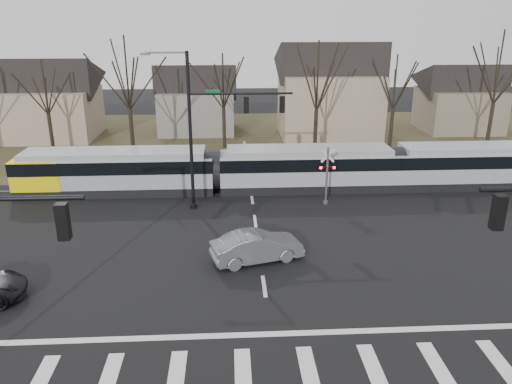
{
  "coord_description": "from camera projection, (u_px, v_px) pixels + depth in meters",
  "views": [
    {
      "loc": [
        -1.55,
        -18.89,
        12.27
      ],
      "look_at": [
        0.0,
        9.0,
        2.3
      ],
      "focal_mm": 35.0,
      "sensor_mm": 36.0,
      "label": 1
    }
  ],
  "objects": [
    {
      "name": "crosswalk",
      "position": [
        276.0,
        370.0,
        18.21
      ],
      "size": [
        27.0,
        2.6,
        0.01
      ],
      "color": "silver",
      "rests_on": "ground"
    },
    {
      "name": "tree_row",
      "position": [
        268.0,
        100.0,
        44.84
      ],
      "size": [
        59.2,
        7.2,
        10.0
      ],
      "color": "black",
      "rests_on": "ground"
    },
    {
      "name": "ground",
      "position": [
        267.0,
        310.0,
        21.97
      ],
      "size": [
        140.0,
        140.0,
        0.0
      ],
      "primitive_type": "plane",
      "color": "black"
    },
    {
      "name": "tram",
      "position": [
        306.0,
        167.0,
        36.65
      ],
      "size": [
        41.45,
        3.08,
        3.14
      ],
      "color": "gray",
      "rests_on": "ground"
    },
    {
      "name": "house_d",
      "position": [
        461.0,
        94.0,
        54.8
      ],
      "size": [
        8.64,
        7.56,
        7.65
      ],
      "color": "#6E6351",
      "rests_on": "ground"
    },
    {
      "name": "house_c",
      "position": [
        330.0,
        86.0,
        51.71
      ],
      "size": [
        10.8,
        8.64,
        10.1
      ],
      "color": "gray",
      "rests_on": "ground"
    },
    {
      "name": "rail_pair",
      "position": [
        251.0,
        190.0,
        36.82
      ],
      "size": [
        90.0,
        1.52,
        0.06
      ],
      "color": "#59595E",
      "rests_on": "ground"
    },
    {
      "name": "grass_verge",
      "position": [
        244.0,
        139.0,
        52.06
      ],
      "size": [
        140.0,
        28.0,
        0.01
      ],
      "primitive_type": "cube",
      "color": "#38331E",
      "rests_on": "ground"
    },
    {
      "name": "stop_line",
      "position": [
        271.0,
        334.0,
        20.27
      ],
      "size": [
        28.0,
        0.35,
        0.01
      ],
      "primitive_type": "cube",
      "color": "silver",
      "rests_on": "ground"
    },
    {
      "name": "lane_dashes",
      "position": [
        251.0,
        189.0,
        37.01
      ],
      "size": [
        0.18,
        30.0,
        0.01
      ],
      "color": "silver",
      "rests_on": "ground"
    },
    {
      "name": "rail_crossing_signal",
      "position": [
        327.0,
        178.0,
        33.63
      ],
      "size": [
        1.08,
        0.36,
        4.0
      ],
      "color": "#59595B",
      "rests_on": "ground"
    },
    {
      "name": "house_a",
      "position": [
        49.0,
        95.0,
        51.4
      ],
      "size": [
        9.72,
        8.64,
        8.6
      ],
      "color": "gray",
      "rests_on": "ground"
    },
    {
      "name": "house_b",
      "position": [
        196.0,
        95.0,
        54.23
      ],
      "size": [
        8.64,
        7.56,
        7.65
      ],
      "color": "slate",
      "rests_on": "ground"
    },
    {
      "name": "signal_pole_far",
      "position": [
        215.0,
        124.0,
        31.68
      ],
      "size": [
        9.28,
        0.44,
        10.2
      ],
      "color": "black",
      "rests_on": "ground"
    },
    {
      "name": "sedan",
      "position": [
        257.0,
        247.0,
        26.12
      ],
      "size": [
        4.24,
        5.7,
        1.59
      ],
      "primitive_type": "imported",
      "rotation": [
        0.0,
        0.0,
        1.85
      ],
      "color": "slate",
      "rests_on": "ground"
    }
  ]
}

